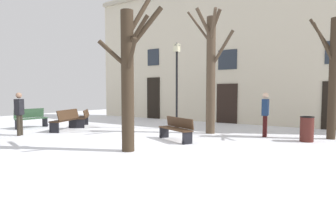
% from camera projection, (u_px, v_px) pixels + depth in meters
% --- Properties ---
extents(ground_plane, '(30.68, 30.68, 0.00)m').
position_uv_depth(ground_plane, '(145.00, 141.00, 10.30)').
color(ground_plane, white).
extents(building_facade, '(19.18, 0.60, 8.38)m').
position_uv_depth(building_facade, '(227.00, 48.00, 16.20)').
color(building_facade, beige).
rests_on(building_facade, ground).
extents(tree_near_facade, '(1.49, 1.77, 4.83)m').
position_uv_depth(tree_near_facade, '(129.00, 74.00, 8.40)').
color(tree_near_facade, '#382B1E').
rests_on(tree_near_facade, ground).
extents(tree_right_of_center, '(2.00, 1.25, 5.19)m').
position_uv_depth(tree_right_of_center, '(211.00, 69.00, 12.00)').
color(tree_right_of_center, '#4C3D2D').
rests_on(tree_right_of_center, ground).
extents(tree_left_of_center, '(2.43, 1.48, 4.59)m').
position_uv_depth(tree_left_of_center, '(334.00, 73.00, 10.55)').
color(tree_left_of_center, '#382B1E').
rests_on(tree_left_of_center, ground).
extents(streetlamp, '(0.30, 0.30, 4.09)m').
position_uv_depth(streetlamp, '(177.00, 77.00, 13.54)').
color(streetlamp, black).
rests_on(streetlamp, ground).
extents(litter_bin, '(0.49, 0.49, 0.90)m').
position_uv_depth(litter_bin, '(307.00, 129.00, 10.14)').
color(litter_bin, '#4C1E19').
rests_on(litter_bin, ground).
extents(bench_back_to_back_left, '(1.21, 1.84, 0.97)m').
position_uv_depth(bench_back_to_back_left, '(65.00, 120.00, 13.08)').
color(bench_back_to_back_left, '#3D2819').
rests_on(bench_back_to_back_left, ground).
extents(bench_near_center_tree, '(1.43, 1.50, 0.86)m').
position_uv_depth(bench_near_center_tree, '(83.00, 118.00, 14.66)').
color(bench_near_center_tree, '#3D2819').
rests_on(bench_near_center_tree, ground).
extents(bench_by_litter_bin, '(0.47, 1.60, 0.95)m').
position_uv_depth(bench_by_litter_bin, '(31.00, 118.00, 14.03)').
color(bench_by_litter_bin, '#2D4C33').
rests_on(bench_by_litter_bin, ground).
extents(bench_facing_shops, '(1.74, 1.13, 0.84)m').
position_uv_depth(bench_facing_shops, '(176.00, 129.00, 10.36)').
color(bench_facing_shops, '#3D2819').
rests_on(bench_facing_shops, ground).
extents(person_by_shop_door, '(0.25, 0.40, 1.75)m').
position_uv_depth(person_by_shop_door, '(265.00, 112.00, 11.23)').
color(person_by_shop_door, '#350F0F').
rests_on(person_by_shop_door, ground).
extents(person_crossing_plaza, '(0.39, 0.44, 1.74)m').
position_uv_depth(person_crossing_plaza, '(19.00, 112.00, 11.55)').
color(person_crossing_plaza, '#2D271E').
rests_on(person_crossing_plaza, ground).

